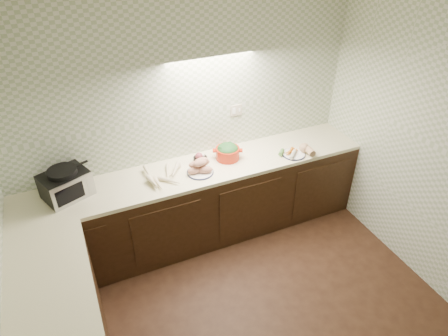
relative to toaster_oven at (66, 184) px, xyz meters
name	(u,v)px	position (x,y,z in m)	size (l,w,h in m)	color
room	(280,196)	(1.25, -1.58, 0.59)	(3.60, 3.60, 2.60)	black
counter	(160,279)	(0.57, -0.90, -0.58)	(3.60, 3.60, 0.90)	black
toaster_oven	(66,184)	(0.00, 0.00, 0.00)	(0.49, 0.44, 0.28)	black
parsnip_pile	(162,176)	(0.87, -0.09, -0.10)	(0.39, 0.36, 0.08)	beige
sweet_potato_plate	(200,167)	(1.25, -0.14, -0.07)	(0.27, 0.27, 0.16)	#161A3B
onion_bowl	(200,158)	(1.32, 0.04, -0.09)	(0.14, 0.14, 0.11)	black
dutch_oven	(228,152)	(1.60, -0.02, -0.05)	(0.33, 0.33, 0.17)	#B7210A
veg_plate	(298,151)	(2.33, -0.24, -0.09)	(0.37, 0.26, 0.12)	#161A3B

